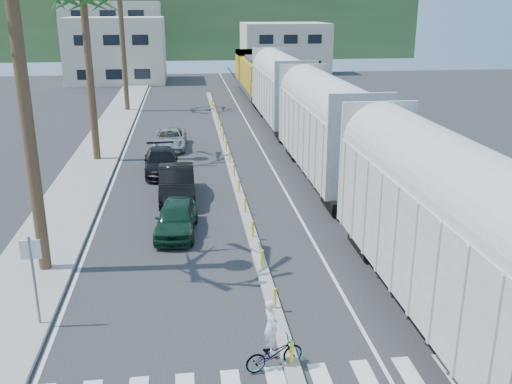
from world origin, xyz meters
TOP-DOWN VIEW (x-y plane):
  - ground at (0.00, 0.00)m, footprint 140.00×140.00m
  - sidewalk at (-8.50, 25.00)m, footprint 3.00×90.00m
  - rails at (5.00, 28.00)m, footprint 1.56×100.00m
  - median at (0.00, 19.96)m, footprint 0.45×60.00m
  - lane_markings at (-2.15, 25.00)m, footprint 9.42×90.00m
  - freight_train at (5.00, 21.82)m, footprint 3.00×60.94m
  - street_sign at (-7.30, 2.00)m, footprint 0.60×0.08m
  - buildings at (-6.41, 71.66)m, footprint 38.00×27.00m
  - hillside at (0.00, 100.00)m, footprint 80.00×20.00m
  - car_lead at (-3.18, 9.12)m, footprint 2.40×4.46m
  - car_second at (-3.20, 13.83)m, footprint 1.92×5.08m
  - car_third at (-4.13, 18.67)m, footprint 2.53×5.08m
  - car_rear at (-3.76, 24.82)m, footprint 2.50×4.89m
  - cyclist at (-0.49, -0.92)m, footprint 1.47×1.98m

SIDE VIEW (x-z plane):
  - ground at x=0.00m, z-range 0.00..0.00m
  - lane_markings at x=-2.15m, z-range 0.00..0.01m
  - rails at x=5.00m, z-range 0.00..0.06m
  - sidewalk at x=-8.50m, z-range 0.00..0.15m
  - median at x=0.00m, z-range -0.34..0.51m
  - cyclist at x=-0.49m, z-range -0.39..1.69m
  - car_rear at x=-3.76m, z-range 0.00..1.32m
  - car_third at x=-4.13m, z-range 0.00..1.41m
  - car_lead at x=-3.18m, z-range 0.00..1.42m
  - car_second at x=-3.20m, z-range 0.00..1.65m
  - street_sign at x=-7.30m, z-range 0.47..3.47m
  - freight_train at x=5.00m, z-range -0.02..5.83m
  - buildings at x=-6.41m, z-range -0.64..9.36m
  - hillside at x=0.00m, z-range 0.00..12.00m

